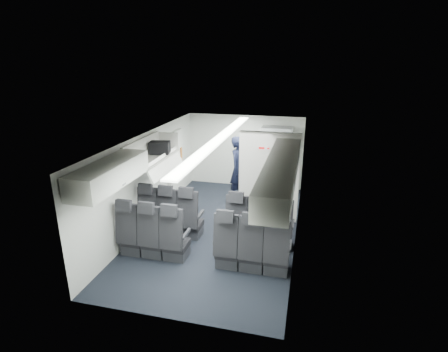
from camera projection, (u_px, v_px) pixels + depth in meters
The scene contains 13 objects.
cabin_shell at pixel (220, 183), 7.63m from camera, with size 3.41×6.01×2.16m.
seat_row_front at pixel (213, 223), 7.37m from camera, with size 3.33×0.56×1.24m.
seat_row_mid at pixel (201, 244), 6.55m from camera, with size 3.33×0.56×1.24m.
overhead_bin_left_rear at pixel (109, 174), 5.88m from camera, with size 0.53×1.80×0.40m.
overhead_bin_left_front_open at pixel (152, 155), 7.54m from camera, with size 0.64×1.70×0.72m.
overhead_bin_right_rear at pixel (276, 188), 5.24m from camera, with size 0.53×1.80×0.40m.
overhead_bin_right_front at pixel (285, 158), 6.85m from camera, with size 0.53×1.70×0.40m.
bulkhead_partition at pixel (269, 177), 8.16m from camera, with size 1.40×0.15×2.13m.
galley_unit at pixel (276, 160), 9.97m from camera, with size 0.85×0.52×1.90m.
boarding_door at pixel (176, 165), 9.49m from camera, with size 0.12×1.27×1.86m.
flight_attendant at pixel (239, 169), 9.40m from camera, with size 0.64×0.42×1.77m, color black.
carry_on_bag at pixel (160, 148), 7.76m from camera, with size 0.44×0.31×0.26m, color black.
papers at pixel (245, 165), 9.27m from camera, with size 0.20×0.02×0.14m, color white.
Camera 1 is at (1.82, -6.95, 3.71)m, focal length 28.00 mm.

